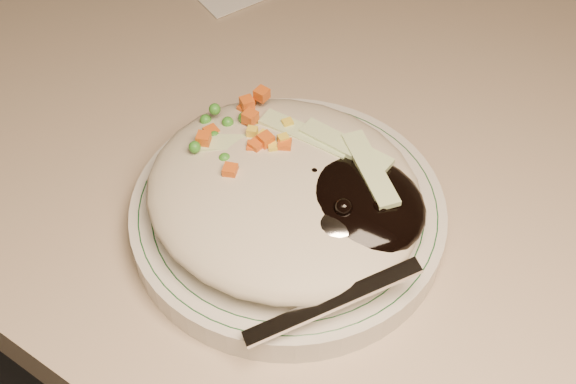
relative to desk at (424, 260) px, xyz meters
The scene contains 4 objects.
desk is the anchor object (origin of this frame).
plate 0.28m from the desk, 104.70° to the right, with size 0.22×0.22×0.02m, color silver.
plate_rim 0.28m from the desk, 104.70° to the right, with size 0.21×0.21×0.00m.
meal 0.30m from the desk, 103.29° to the right, with size 0.21×0.19×0.05m.
Camera 1 is at (0.16, 0.92, 1.19)m, focal length 50.00 mm.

